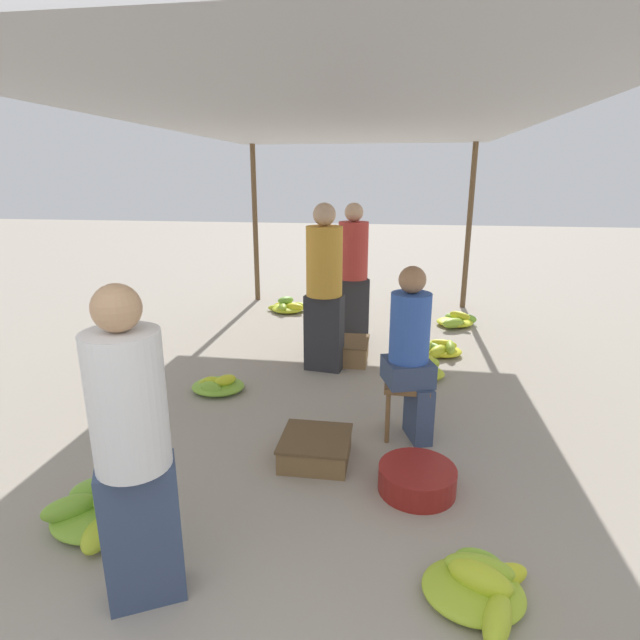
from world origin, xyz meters
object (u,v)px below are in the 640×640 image
at_px(vendor_seated, 411,351).
at_px(basin_black, 417,479).
at_px(banana_pile_left_1, 100,507).
at_px(stool, 406,393).
at_px(vendor_foreground, 133,448).
at_px(shopper_walking_mid, 324,286).
at_px(shopper_walking_far, 353,271).
at_px(banana_pile_right_2, 440,349).
at_px(crate_mid, 344,350).
at_px(banana_pile_right_3, 456,321).
at_px(banana_pile_right_1, 425,369).
at_px(banana_pile_right_0, 481,586).
at_px(banana_pile_left_0, 217,386).
at_px(crate_near, 316,448).
at_px(banana_pile_left_2, 288,307).

distance_m(vendor_seated, basin_black, 0.95).
bearing_deg(banana_pile_left_1, stool, 35.49).
distance_m(vendor_foreground, vendor_seated, 2.18).
distance_m(vendor_seated, shopper_walking_mid, 1.56).
bearing_deg(shopper_walking_far, banana_pile_right_2, -22.12).
distance_m(basin_black, crate_mid, 2.41).
distance_m(banana_pile_left_1, banana_pile_right_3, 5.06).
height_order(banana_pile_right_3, crate_mid, crate_mid).
relative_size(basin_black, banana_pile_right_1, 1.11).
relative_size(vendor_foreground, vendor_seated, 1.15).
bearing_deg(banana_pile_right_0, stool, 102.58).
distance_m(crate_mid, shopper_walking_far, 1.05).
bearing_deg(banana_pile_right_1, banana_pile_right_0, -87.19).
xyz_separation_m(banana_pile_left_0, banana_pile_left_1, (-0.05, -1.85, 0.02)).
height_order(banana_pile_right_0, crate_mid, crate_mid).
height_order(crate_near, crate_mid, crate_mid).
height_order(banana_pile_right_1, banana_pile_right_3, banana_pile_right_1).
bearing_deg(banana_pile_left_1, shopper_walking_mid, 69.29).
distance_m(banana_pile_right_0, banana_pile_right_1, 2.77).
distance_m(banana_pile_left_2, banana_pile_right_2, 2.65).
relative_size(banana_pile_left_1, shopper_walking_mid, 0.41).
bearing_deg(banana_pile_right_2, banana_pile_right_1, -106.77).
height_order(stool, banana_pile_right_2, stool).
xyz_separation_m(basin_black, banana_pile_right_1, (0.14, 1.94, 0.01)).
height_order(stool, banana_pile_right_3, stool).
height_order(banana_pile_right_2, banana_pile_right_3, banana_pile_right_3).
bearing_deg(banana_pile_left_2, vendor_foreground, -85.08).
relative_size(stool, basin_black, 0.89).
bearing_deg(basin_black, banana_pile_left_2, 112.75).
xyz_separation_m(stool, shopper_walking_mid, (-0.83, 1.29, 0.54)).
bearing_deg(vendor_foreground, basin_black, 38.67).
xyz_separation_m(banana_pile_left_0, banana_pile_right_0, (2.10, -2.12, 0.01)).
xyz_separation_m(banana_pile_left_1, shopper_walking_far, (1.18, 3.60, 0.79)).
relative_size(vendor_seated, banana_pile_right_2, 2.39).
bearing_deg(banana_pile_left_0, shopper_walking_mid, 38.28).
height_order(banana_pile_left_1, banana_pile_left_2, banana_pile_left_1).
xyz_separation_m(shopper_walking_mid, shopper_walking_far, (0.20, 1.02, -0.03)).
xyz_separation_m(crate_near, shopper_walking_far, (0.01, 2.77, 0.78)).
xyz_separation_m(banana_pile_left_0, banana_pile_right_1, (1.96, 0.65, 0.03)).
bearing_deg(banana_pile_left_0, banana_pile_right_0, -45.24).
xyz_separation_m(banana_pile_left_0, banana_pile_left_2, (0.05, 2.93, 0.01)).
distance_m(banana_pile_left_1, shopper_walking_far, 3.87).
xyz_separation_m(banana_pile_right_1, banana_pile_right_3, (0.51, 1.88, -0.02)).
distance_m(banana_pile_right_3, shopper_walking_far, 1.75).
height_order(basin_black, banana_pile_right_1, banana_pile_right_1).
xyz_separation_m(vendor_seated, banana_pile_left_0, (-1.77, 0.57, -0.65)).
xyz_separation_m(banana_pile_right_1, banana_pile_right_2, (0.20, 0.67, -0.01)).
height_order(banana_pile_left_2, crate_mid, crate_mid).
height_order(banana_pile_right_1, shopper_walking_mid, shopper_walking_mid).
bearing_deg(stool, banana_pile_right_3, 76.90).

